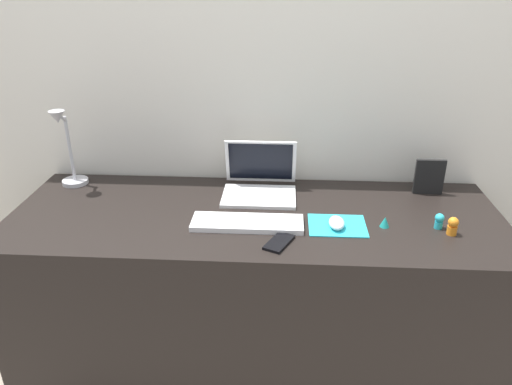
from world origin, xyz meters
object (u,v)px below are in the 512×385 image
Objects in this scene: laptop at (260,181)px; mouse at (337,223)px; picture_frame at (429,177)px; keyboard at (247,223)px; desk_lamp at (67,150)px; toy_figurine_orange at (453,226)px; toy_figurine_cyan at (439,221)px; toy_figurine_teal at (385,222)px; cell_phone at (279,242)px.

laptop is 3.12× the size of mouse.
laptop is 2.00× the size of picture_frame.
desk_lamp is at bearing 158.41° from keyboard.
laptop is at bearing 135.26° from mouse.
toy_figurine_cyan is (-0.03, 0.04, -0.00)m from toy_figurine_orange.
toy_figurine_cyan reaches higher than toy_figurine_teal.
picture_frame is 0.39m from toy_figurine_teal.
toy_figurine_cyan is (0.67, -0.27, -0.02)m from laptop.
keyboard is at bearing 178.38° from toy_figurine_orange.
laptop reaches higher than picture_frame.
picture_frame is (1.52, 0.02, -0.09)m from desk_lamp.
toy_figurine_cyan is at bearing 39.56° from cell_phone.
toy_figurine_orange is at bearing 34.91° from cell_phone.
desk_lamp is at bearing 164.42° from mouse.
keyboard is 0.50m from toy_figurine_teal.
mouse is at bearing -15.58° from desk_lamp.
toy_figurine_teal is (1.29, -0.29, -0.14)m from desk_lamp.
toy_figurine_teal is at bearing -12.65° from desk_lamp.
laptop is 5.15× the size of toy_figurine_cyan.
keyboard is 0.70m from toy_figurine_cyan.
laptop is at bearing 127.42° from cell_phone.
keyboard is at bearing -155.96° from picture_frame.
mouse is 0.28× the size of desk_lamp.
cell_phone is 1.01m from desk_lamp.
picture_frame is (0.70, 0.03, 0.02)m from laptop.
keyboard is 0.73m from toy_figurine_orange.
laptop is 0.73× the size of keyboard.
laptop is 0.70m from picture_frame.
desk_lamp reaches higher than cell_phone.
mouse is at bearing 56.40° from cell_phone.
toy_figurine_orange is at bearing -3.06° from mouse.
cell_phone is 0.37× the size of desk_lamp.
picture_frame is 0.31m from toy_figurine_cyan.
toy_figurine_orange is 1.15× the size of toy_figurine_cyan.
toy_figurine_orange is at bearing -24.18° from laptop.
picture_frame is 0.35m from toy_figurine_orange.
keyboard is at bearing -95.76° from laptop.
desk_lamp is at bearing 167.67° from toy_figurine_orange.
mouse is 0.75× the size of cell_phone.
picture_frame is 3.84× the size of toy_figurine_teal.
toy_figurine_orange is (0.61, 0.10, 0.03)m from cell_phone.
laptop is 0.55m from toy_figurine_teal.
desk_lamp is 5.95× the size of toy_figurine_cyan.
desk_lamp is 1.52m from picture_frame.
laptop is at bearing -1.15° from desk_lamp.
laptop is 7.68× the size of toy_figurine_teal.
cell_phone is at bearing -170.47° from toy_figurine_orange.
mouse is at bearing -176.67° from toy_figurine_cyan.
mouse is 0.64× the size of picture_frame.
toy_figurine_teal is (0.47, -0.27, -0.03)m from laptop.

